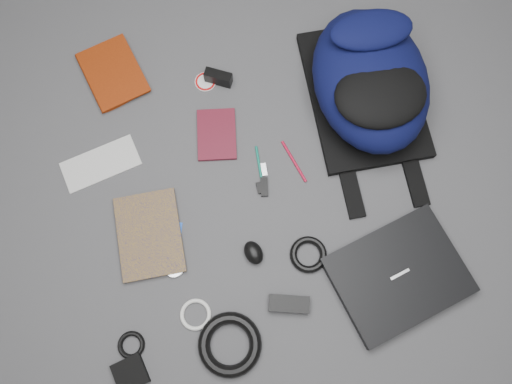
{
  "coord_description": "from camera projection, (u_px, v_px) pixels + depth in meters",
  "views": [
    {
      "loc": [
        -0.06,
        -0.4,
        1.5
      ],
      "look_at": [
        0.0,
        0.0,
        0.02
      ],
      "focal_mm": 35.0,
      "sensor_mm": 36.0,
      "label": 1
    }
  ],
  "objects": [
    {
      "name": "id_badge",
      "position": [
        173.0,
        235.0,
        1.52
      ],
      "size": [
        0.07,
        0.09,
        0.0
      ],
      "primitive_type": "cube",
      "rotation": [
        0.0,
        0.0,
        -0.22
      ],
      "color": "blue",
      "rests_on": "ground"
    },
    {
      "name": "sticker_disc",
      "position": [
        205.0,
        82.0,
        1.65
      ],
      "size": [
        0.09,
        0.09,
        0.0
      ],
      "primitive_type": "cylinder",
      "rotation": [
        0.0,
        0.0,
        -0.4
      ],
      "color": "white",
      "rests_on": "ground"
    },
    {
      "name": "key_fob",
      "position": [
        261.0,
        188.0,
        1.55
      ],
      "size": [
        0.03,
        0.04,
        0.01
      ],
      "primitive_type": "cube",
      "rotation": [
        0.0,
        0.0,
        0.07
      ],
      "color": "black",
      "rests_on": "ground"
    },
    {
      "name": "power_brick",
      "position": [
        289.0,
        304.0,
        1.45
      ],
      "size": [
        0.12,
        0.07,
        0.03
      ],
      "primitive_type": "cube",
      "rotation": [
        0.0,
        0.0,
        -0.21
      ],
      "color": "black",
      "rests_on": "ground"
    },
    {
      "name": "textbook_red",
      "position": [
        88.0,
        84.0,
        1.64
      ],
      "size": [
        0.24,
        0.28,
        0.03
      ],
      "primitive_type": "imported",
      "rotation": [
        0.0,
        0.0,
        0.33
      ],
      "color": "maroon",
      "rests_on": "ground"
    },
    {
      "name": "usb_black",
      "position": [
        264.0,
        187.0,
        1.55
      ],
      "size": [
        0.03,
        0.06,
        0.01
      ],
      "primitive_type": "cube",
      "rotation": [
        0.0,
        0.0,
        -0.11
      ],
      "color": "black",
      "rests_on": "ground"
    },
    {
      "name": "comic_book",
      "position": [
        118.0,
        241.0,
        1.5
      ],
      "size": [
        0.2,
        0.27,
        0.02
      ],
      "primitive_type": "imported",
      "rotation": [
        0.0,
        0.0,
        0.04
      ],
      "color": "#C18D0D",
      "rests_on": "ground"
    },
    {
      "name": "earbud_coil",
      "position": [
        131.0,
        345.0,
        1.43
      ],
      "size": [
        0.1,
        0.1,
        0.01
      ],
      "primitive_type": "torus",
      "rotation": [
        0.0,
        0.0,
        0.38
      ],
      "color": "black",
      "rests_on": "ground"
    },
    {
      "name": "compact_camera",
      "position": [
        218.0,
        78.0,
        1.63
      ],
      "size": [
        0.09,
        0.07,
        0.05
      ],
      "primitive_type": "cube",
      "rotation": [
        0.0,
        0.0,
        -0.44
      ],
      "color": "black",
      "rests_on": "ground"
    },
    {
      "name": "dvd_case",
      "position": [
        217.0,
        134.0,
        1.6
      ],
      "size": [
        0.14,
        0.18,
        0.01
      ],
      "primitive_type": "cube",
      "rotation": [
        0.0,
        0.0,
        -0.1
      ],
      "color": "#490E19",
      "rests_on": "ground"
    },
    {
      "name": "pen_red",
      "position": [
        294.0,
        161.0,
        1.58
      ],
      "size": [
        0.06,
        0.15,
        0.01
      ],
      "primitive_type": "cylinder",
      "rotation": [
        1.57,
        0.0,
        0.35
      ],
      "color": "#AF0D2B",
      "rests_on": "ground"
    },
    {
      "name": "pouch",
      "position": [
        130.0,
        374.0,
        1.4
      ],
      "size": [
        0.11,
        0.11,
        0.02
      ],
      "primitive_type": "cube",
      "rotation": [
        0.0,
        0.0,
        0.29
      ],
      "color": "black",
      "rests_on": "ground"
    },
    {
      "name": "ground",
      "position": [
        256.0,
        194.0,
        1.55
      ],
      "size": [
        4.0,
        4.0,
        0.0
      ],
      "primitive_type": "plane",
      "color": "#4F4F51",
      "rests_on": "ground"
    },
    {
      "name": "white_cable_coil",
      "position": [
        196.0,
        315.0,
        1.45
      ],
      "size": [
        0.1,
        0.1,
        0.01
      ],
      "primitive_type": "torus",
      "rotation": [
        0.0,
        0.0,
        -0.15
      ],
      "color": "white",
      "rests_on": "ground"
    },
    {
      "name": "mouse",
      "position": [
        254.0,
        253.0,
        1.49
      ],
      "size": [
        0.07,
        0.09,
        0.04
      ],
      "primitive_type": "ellipsoid",
      "rotation": [
        0.0,
        0.0,
        0.33
      ],
      "color": "black",
      "rests_on": "ground"
    },
    {
      "name": "headphone_left",
      "position": [
        174.0,
        269.0,
        1.49
      ],
      "size": [
        0.05,
        0.05,
        0.01
      ],
      "primitive_type": "cylinder",
      "rotation": [
        0.0,
        0.0,
        -0.09
      ],
      "color": "silver",
      "rests_on": "ground"
    },
    {
      "name": "laptop",
      "position": [
        398.0,
        275.0,
        1.47
      ],
      "size": [
        0.44,
        0.39,
        0.04
      ],
      "primitive_type": "cube",
      "rotation": [
        0.0,
        0.0,
        0.32
      ],
      "color": "black",
      "rests_on": "ground"
    },
    {
      "name": "pen_teal",
      "position": [
        260.0,
        167.0,
        1.57
      ],
      "size": [
        0.01,
        0.14,
        0.01
      ],
      "primitive_type": "cylinder",
      "rotation": [
        1.57,
        0.0,
        0.01
      ],
      "color": "#0C715A",
      "rests_on": "ground"
    },
    {
      "name": "envelope",
      "position": [
        101.0,
        164.0,
        1.58
      ],
      "size": [
        0.26,
        0.17,
        0.0
      ],
      "primitive_type": "cube",
      "rotation": [
        0.0,
        0.0,
        0.28
      ],
      "color": "silver",
      "rests_on": "ground"
    },
    {
      "name": "backpack",
      "position": [
        370.0,
        80.0,
        1.53
      ],
      "size": [
        0.39,
        0.55,
        0.23
      ],
      "primitive_type": null,
      "rotation": [
        0.0,
        0.0,
        0.03
      ],
      "color": "black",
      "rests_on": "ground"
    },
    {
      "name": "usb_silver",
      "position": [
        264.0,
        170.0,
        1.57
      ],
      "size": [
        0.02,
        0.04,
        0.01
      ],
      "primitive_type": "cube",
      "rotation": [
        0.0,
        0.0,
        0.0
      ],
      "color": "#A4A4A6",
      "rests_on": "ground"
    },
    {
      "name": "power_cord_coil",
      "position": [
        230.0,
        344.0,
        1.42
      ],
      "size": [
        0.21,
        0.21,
        0.04
      ],
      "primitive_type": "torus",
      "rotation": [
        0.0,
        0.0,
        0.14
      ],
      "color": "black",
      "rests_on": "ground"
    },
    {
      "name": "cable_coil",
      "position": [
        308.0,
        254.0,
        1.49
      ],
      "size": [
        0.14,
        0.14,
        0.02
      ],
      "primitive_type": "torus",
      "rotation": [
        0.0,
        0.0,
        0.28
      ],
      "color": "black",
      "rests_on": "ground"
    },
    {
      "name": "headphone_right",
      "position": [
        175.0,
        268.0,
        1.49
      ],
      "size": [
        0.07,
        0.07,
        0.01
      ],
      "primitive_type": "cylinder",
      "rotation": [
        0.0,
        0.0,
        0.42
      ],
      "color": "silver",
      "rests_on": "ground"
    }
  ]
}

